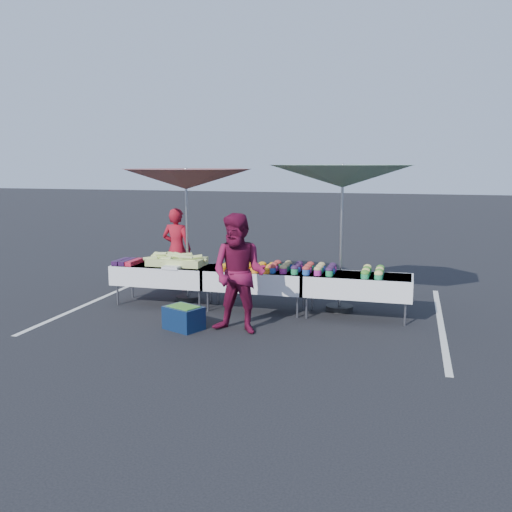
% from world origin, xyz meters
% --- Properties ---
extents(ground, '(80.00, 80.00, 0.00)m').
position_xyz_m(ground, '(0.00, 0.00, 0.00)').
color(ground, black).
extents(stripe_left, '(0.10, 5.00, 0.00)m').
position_xyz_m(stripe_left, '(-3.20, 0.00, 0.00)').
color(stripe_left, silver).
rests_on(stripe_left, ground).
extents(stripe_right, '(0.10, 5.00, 0.00)m').
position_xyz_m(stripe_right, '(3.20, 0.00, 0.00)').
color(stripe_right, silver).
rests_on(stripe_right, ground).
extents(table_left, '(1.86, 0.81, 0.75)m').
position_xyz_m(table_left, '(-1.80, 0.00, 0.58)').
color(table_left, white).
rests_on(table_left, ground).
extents(table_center, '(1.86, 0.81, 0.75)m').
position_xyz_m(table_center, '(0.00, 0.00, 0.58)').
color(table_center, white).
rests_on(table_center, ground).
extents(table_right, '(1.86, 0.81, 0.75)m').
position_xyz_m(table_right, '(1.80, 0.00, 0.58)').
color(table_right, white).
rests_on(table_right, ground).
extents(berry_punnets, '(0.40, 0.54, 0.08)m').
position_xyz_m(berry_punnets, '(-2.51, -0.06, 0.79)').
color(berry_punnets, black).
rests_on(berry_punnets, table_left).
extents(corn_pile, '(1.16, 0.57, 0.26)m').
position_xyz_m(corn_pile, '(-1.55, 0.04, 0.84)').
color(corn_pile, '#B0D36C').
rests_on(corn_pile, table_left).
extents(plastic_bags, '(0.30, 0.25, 0.05)m').
position_xyz_m(plastic_bags, '(-1.50, -0.30, 0.78)').
color(plastic_bags, white).
rests_on(plastic_bags, table_left).
extents(carrot_bowls, '(0.95, 0.69, 0.11)m').
position_xyz_m(carrot_bowls, '(-0.15, -0.01, 0.80)').
color(carrot_bowls, orange).
rests_on(carrot_bowls, table_center).
extents(potato_cups, '(1.14, 0.58, 0.16)m').
position_xyz_m(potato_cups, '(0.85, 0.00, 0.83)').
color(potato_cups, '#2655B1').
rests_on(potato_cups, table_right).
extents(bean_baskets, '(0.36, 0.68, 0.15)m').
position_xyz_m(bean_baskets, '(2.06, -0.01, 0.82)').
color(bean_baskets, '#238C52').
rests_on(bean_baskets, table_right).
extents(vendor, '(0.64, 0.43, 1.72)m').
position_xyz_m(vendor, '(-2.06, 1.25, 0.86)').
color(vendor, maroon).
rests_on(vendor, ground).
extents(customer, '(0.98, 0.80, 1.88)m').
position_xyz_m(customer, '(0.10, -1.36, 0.94)').
color(customer, maroon).
rests_on(customer, ground).
extents(umbrella_left, '(2.87, 2.87, 2.56)m').
position_xyz_m(umbrella_left, '(-1.48, 0.40, 2.32)').
color(umbrella_left, black).
rests_on(umbrella_left, ground).
extents(umbrella_right, '(3.31, 3.31, 2.64)m').
position_xyz_m(umbrella_right, '(1.46, 0.40, 2.39)').
color(umbrella_right, black).
rests_on(umbrella_right, ground).
extents(storage_bin, '(0.70, 0.62, 0.38)m').
position_xyz_m(storage_bin, '(-0.81, -1.44, 0.20)').
color(storage_bin, '#0C1F40').
rests_on(storage_bin, ground).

